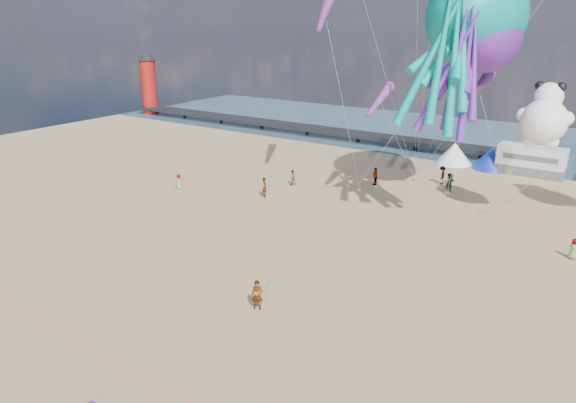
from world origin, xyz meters
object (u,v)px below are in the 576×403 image
object	(u,v)px
motorhome_0	(531,161)
kite_octopus_purple	(485,37)
tent_white	(454,153)
beachgoer_3	(375,176)
sandbag_e	(415,180)
kite_octopus_teal	(477,17)
sandbag_b	(447,192)
kite_panda	(544,122)
windsock_left	(325,13)
beachgoer_5	(265,187)
beachgoer_4	(449,183)
beachgoer_0	(179,182)
lighthouse	(149,87)
beachgoer_2	(442,175)
sandbag_c	(484,213)
sandbag_d	(509,202)
windsock_mid	(478,88)
windsock_right	(379,100)
sandbag_a	(359,185)
tent_blue	(491,158)
beachgoer_6	(574,249)
beachgoer_1	(292,178)
standing_person	(257,295)

from	to	relation	value
motorhome_0	kite_octopus_purple	distance (m)	18.76
tent_white	beachgoer_3	world-z (taller)	tent_white
sandbag_e	kite_octopus_teal	world-z (taller)	kite_octopus_teal
motorhome_0	sandbag_b	distance (m)	12.33
motorhome_0	kite_panda	world-z (taller)	kite_panda
windsock_left	sandbag_b	bearing A→B (deg)	0.91
beachgoer_5	kite_octopus_purple	world-z (taller)	kite_octopus_purple
tent_white	beachgoer_4	bearing A→B (deg)	-75.63
beachgoer_0	lighthouse	bearing A→B (deg)	-94.22
beachgoer_2	kite_octopus_purple	xyz separation A→B (m)	(3.73, -5.16, 13.20)
beachgoer_4	sandbag_c	size ratio (longest dim) A/B	3.76
sandbag_d	kite_panda	size ratio (longest dim) A/B	0.09
windsock_mid	windsock_right	distance (m)	8.57
sandbag_a	sandbag_d	distance (m)	13.68
motorhome_0	windsock_right	xyz separation A→B (m)	(-9.99, -17.16, 7.54)
tent_blue	beachgoer_4	world-z (taller)	tent_blue
tent_blue	sandbag_d	bearing A→B (deg)	-68.74
beachgoer_2	kite_octopus_teal	world-z (taller)	kite_octopus_teal
beachgoer_3	beachgoer_6	size ratio (longest dim) A/B	1.17
lighthouse	sandbag_d	distance (m)	64.01
beachgoer_1	kite_octopus_teal	xyz separation A→B (m)	(14.98, 3.91, 14.88)
beachgoer_2	beachgoer_6	bearing A→B (deg)	32.56
beachgoer_0	kite_octopus_purple	xyz separation A→B (m)	(24.25, 10.48, 13.36)
beachgoer_2	sandbag_e	bearing A→B (deg)	-89.71
sandbag_a	sandbag_c	distance (m)	12.35
sandbag_d	windsock_mid	size ratio (longest dim) A/B	0.10
beachgoer_0	sandbag_a	bearing A→B (deg)	161.74
windsock_left	kite_panda	bearing A→B (deg)	-20.03
beachgoer_2	windsock_left	size ratio (longest dim) A/B	0.23
standing_person	beachgoer_6	world-z (taller)	standing_person
beachgoer_2	kite_octopus_purple	size ratio (longest dim) A/B	0.15
tent_white	sandbag_c	bearing A→B (deg)	-64.62
standing_person	windsock_mid	xyz separation A→B (m)	(4.41, 25.62, 9.06)
lighthouse	windsock_left	bearing A→B (deg)	-23.43
sandbag_b	sandbag_e	bearing A→B (deg)	152.87
motorhome_0	sandbag_e	size ratio (longest dim) A/B	13.20
beachgoer_5	kite_panda	world-z (taller)	kite_panda
sandbag_c	windsock_mid	bearing A→B (deg)	128.29
beachgoer_3	windsock_mid	distance (m)	12.52
windsock_right	sandbag_a	bearing A→B (deg)	135.77
beachgoer_4	sandbag_c	bearing A→B (deg)	68.50
beachgoer_0	sandbag_e	distance (m)	23.48
standing_person	kite_octopus_teal	world-z (taller)	kite_octopus_teal
beachgoer_2	beachgoer_5	bearing A→B (deg)	-58.17
motorhome_0	sandbag_d	bearing A→B (deg)	-89.17
sandbag_c	sandbag_e	xyz separation A→B (m)	(-8.17, 5.78, 0.00)
motorhome_0	sandbag_d	distance (m)	10.77
tent_blue	motorhome_0	bearing A→B (deg)	0.00
tent_white	tent_blue	world-z (taller)	same
beachgoer_0	beachgoer_2	bearing A→B (deg)	161.97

